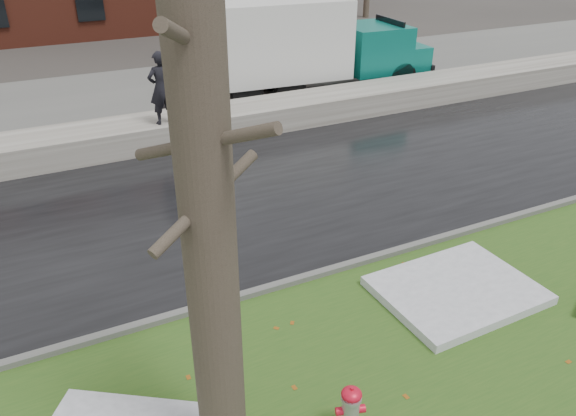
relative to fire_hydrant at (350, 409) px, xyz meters
name	(u,v)px	position (x,y,z in m)	size (l,w,h in m)	color
ground	(352,308)	(1.40, 2.17, -0.45)	(120.00, 120.00, 0.00)	#47423D
verge	(396,354)	(1.40, 0.92, -0.43)	(60.00, 4.50, 0.04)	#2B521B
road	(248,197)	(1.40, 6.67, -0.44)	(60.00, 7.00, 0.03)	black
parking_lot	(154,99)	(1.40, 15.17, -0.44)	(60.00, 9.00, 0.03)	slate
curb	(322,273)	(1.40, 3.17, -0.38)	(60.00, 0.15, 0.14)	slate
snowbank	(191,127)	(1.40, 10.87, -0.08)	(60.00, 1.60, 0.75)	beige
fire_hydrant	(350,409)	(0.00, 0.00, 0.00)	(0.39, 0.36, 0.78)	#AFB3B8
tree	(207,208)	(-1.51, 0.39, 2.97)	(1.30, 1.48, 6.72)	brown
box_truck	(300,45)	(6.20, 13.41, 1.28)	(9.92, 2.84, 3.29)	black
worker	(161,88)	(0.56, 10.45, 1.27)	(0.71, 0.46, 1.94)	black
snow_patch_near	(457,290)	(3.18, 1.65, -0.33)	(2.60, 2.00, 0.16)	silver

